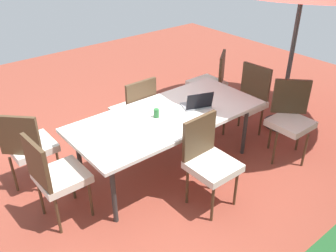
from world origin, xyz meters
The scene contains 11 objects.
ground_plane centered at (0.00, 0.00, -0.01)m, with size 10.00×10.00×0.02m, color brown.
dining_table centered at (0.00, 0.00, 0.71)m, with size 2.24×1.00×0.76m.
chair_east centered at (1.36, -0.04, 0.55)m, with size 0.47×0.46×0.98m.
chair_southwest centered at (-1.43, -0.72, 0.55)m, with size 0.58×0.58×0.98m.
chair_west centered at (-1.37, 0.03, 0.55)m, with size 0.48×0.47×0.98m.
chair_southeast centered at (1.37, -0.71, 0.55)m, with size 0.59×0.59×0.98m.
chair_northwest centered at (-1.37, 0.71, 0.55)m, with size 0.59×0.59×0.98m.
chair_north centered at (0.04, 0.71, 0.55)m, with size 0.46×0.47×0.98m.
chair_south centered at (-0.01, -0.68, 0.55)m, with size 0.46×0.46×0.98m.
laptop centered at (-0.37, 0.08, 0.80)m, with size 0.39×0.34×0.21m.
cup centered at (0.14, -0.03, 0.81)m, with size 0.06×0.06×0.10m, color #286B33.
Camera 1 is at (2.29, 2.79, 2.69)m, focal length 38.89 mm.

